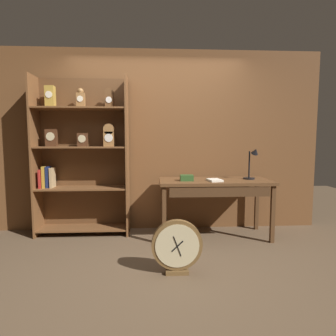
{
  "coord_description": "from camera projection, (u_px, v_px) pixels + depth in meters",
  "views": [
    {
      "loc": [
        -0.06,
        -2.77,
        1.3
      ],
      "look_at": [
        0.14,
        0.71,
        0.96
      ],
      "focal_mm": 29.87,
      "sensor_mm": 36.0,
      "label": 1
    }
  ],
  "objects": [
    {
      "name": "round_clock_large",
      "position": [
        177.0,
        246.0,
        2.72
      ],
      "size": [
        0.5,
        0.11,
        0.54
      ],
      "color": "brown",
      "rests_on": "ground"
    },
    {
      "name": "bookshelf",
      "position": [
        81.0,
        156.0,
        3.86
      ],
      "size": [
        1.26,
        0.36,
        2.17
      ],
      "color": "brown",
      "rests_on": "ground"
    },
    {
      "name": "open_repair_manual",
      "position": [
        215.0,
        180.0,
        3.63
      ],
      "size": [
        0.19,
        0.24,
        0.02
      ],
      "primitive_type": "cube",
      "rotation": [
        0.0,
        0.0,
        0.16
      ],
      "color": "silver",
      "rests_on": "workbench"
    },
    {
      "name": "toolbox_small",
      "position": [
        187.0,
        178.0,
        3.66
      ],
      "size": [
        0.17,
        0.12,
        0.08
      ],
      "primitive_type": "cube",
      "color": "#2D5123",
      "rests_on": "workbench"
    },
    {
      "name": "back_wood_panel",
      "position": [
        156.0,
        141.0,
        4.09
      ],
      "size": [
        4.8,
        0.05,
        2.6
      ],
      "primitive_type": "cube",
      "color": "brown",
      "rests_on": "ground"
    },
    {
      "name": "workbench",
      "position": [
        215.0,
        186.0,
        3.73
      ],
      "size": [
        1.48,
        0.65,
        0.78
      ],
      "color": "brown",
      "rests_on": "ground"
    },
    {
      "name": "desk_lamp",
      "position": [
        252.0,
        163.0,
        3.77
      ],
      "size": [
        0.19,
        0.19,
        0.44
      ],
      "color": "black",
      "rests_on": "workbench"
    },
    {
      "name": "ground_plane",
      "position": [
        159.0,
        267.0,
        2.88
      ],
      "size": [
        10.0,
        10.0,
        0.0
      ],
      "primitive_type": "plane",
      "color": "brown"
    }
  ]
}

